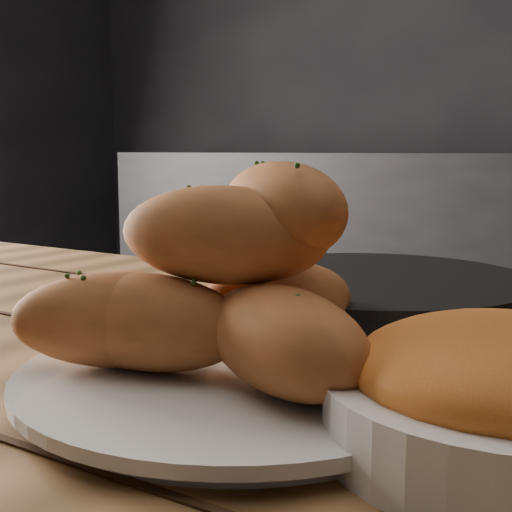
{
  "coord_description": "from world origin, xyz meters",
  "views": [
    {
      "loc": [
        0.73,
        -0.82,
        0.91
      ],
      "look_at": [
        0.48,
        -0.43,
        0.84
      ],
      "focal_mm": 50.0,
      "sensor_mm": 36.0,
      "label": 1
    }
  ],
  "objects": [
    {
      "name": "bowl",
      "position": [
        0.65,
        -0.45,
        0.78
      ],
      "size": [
        0.19,
        0.19,
        0.07
      ],
      "color": "white",
      "rests_on": "table"
    },
    {
      "name": "bread_rolls",
      "position": [
        0.46,
        -0.45,
        0.82
      ],
      "size": [
        0.27,
        0.23,
        0.13
      ],
      "color": "#BF6635",
      "rests_on": "plate"
    },
    {
      "name": "skillet",
      "position": [
        0.47,
        -0.22,
        0.77
      ],
      "size": [
        0.43,
        0.29,
        0.05
      ],
      "color": "black",
      "rests_on": "table"
    },
    {
      "name": "counter",
      "position": [
        0.0,
        1.7,
        0.45
      ],
      "size": [
        2.8,
        0.6,
        0.9
      ],
      "primitive_type": "cube",
      "color": "black",
      "rests_on": "ground"
    },
    {
      "name": "plate",
      "position": [
        0.48,
        -0.45,
        0.76
      ],
      "size": [
        0.29,
        0.29,
        0.02
      ],
      "color": "silver",
      "rests_on": "table"
    },
    {
      "name": "back_wall",
      "position": [
        0.0,
        2.0,
        1.35
      ],
      "size": [
        4.0,
        0.04,
        2.7
      ],
      "primitive_type": "cube",
      "color": "black",
      "rests_on": "ground"
    }
  ]
}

